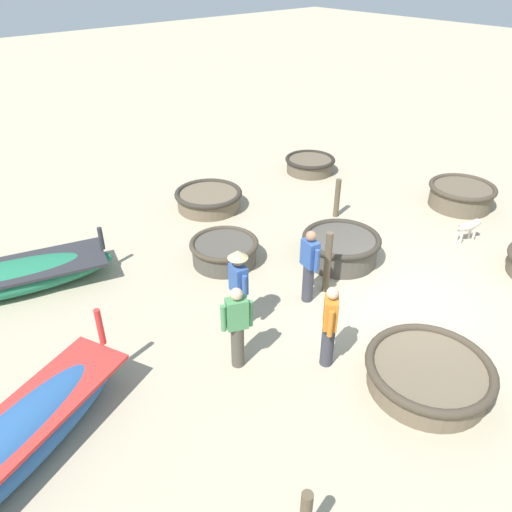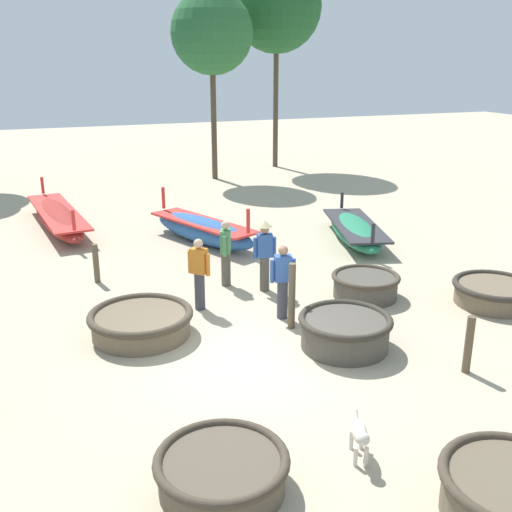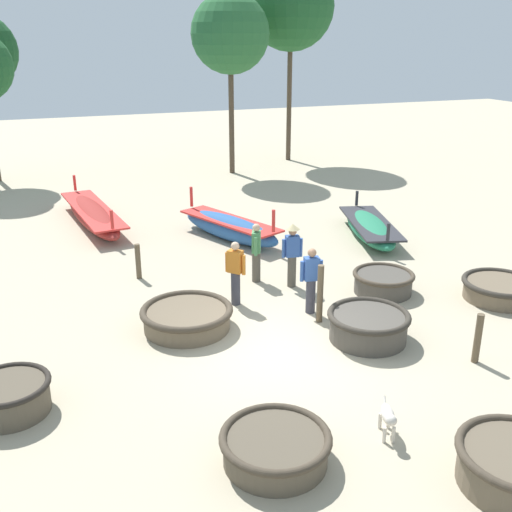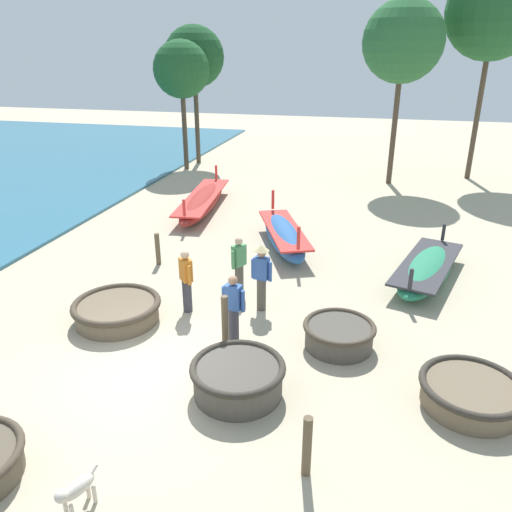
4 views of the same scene
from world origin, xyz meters
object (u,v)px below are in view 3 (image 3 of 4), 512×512
coracle_front_right (10,396)px  tree_center (291,7)px  tree_rightmost (230,34)px  dog (388,417)px  coracle_tilted (499,289)px  fisherman_with_hat (311,279)px  mooring_post_shoreline (320,294)px  mooring_post_inland (138,261)px  long_boat_green_hull (230,227)px  mooring_post_mid_beach (478,338)px  coracle_nearest (383,282)px  long_boat_white_hull (370,228)px  fisherman_standing_left (235,271)px  fisherman_standing_right (292,251)px  fisherman_crouching (256,251)px  coracle_front_left (368,325)px  long_boat_red_hull (93,215)px  coracle_far_left (275,446)px  coracle_center (187,317)px

coracle_front_right → tree_center: size_ratio=0.15×
coracle_front_right → tree_rightmost: size_ratio=0.18×
dog → tree_center: (7.75, 21.42, 6.95)m
coracle_tilted → fisherman_with_hat: bearing=168.1°
mooring_post_shoreline → tree_center: (6.91, 17.34, 6.64)m
coracle_tilted → mooring_post_inland: 9.12m
coracle_front_right → long_boat_green_hull: 9.84m
mooring_post_mid_beach → coracle_front_right: bearing=170.2°
long_boat_green_hull → tree_center: size_ratio=0.45×
coracle_nearest → mooring_post_shoreline: mooring_post_shoreline is taller
long_boat_white_hull → fisherman_standing_left: (-5.66, -3.28, 0.53)m
tree_center → mooring_post_mid_beach: bearing=-103.6°
fisherman_with_hat → fisherman_standing_right: bearing=81.7°
mooring_post_shoreline → fisherman_crouching: bearing=99.9°
coracle_tilted → coracle_nearest: (-2.43, 1.36, 0.02)m
coracle_front_left → coracle_tilted: bearing=9.2°
coracle_front_left → mooring_post_shoreline: 1.31m
long_boat_red_hull → fisherman_standing_right: (4.11, -7.32, 0.62)m
coracle_front_left → coracle_far_left: 4.39m
coracle_center → fisherman_standing_right: bearing=23.3°
long_boat_green_hull → dog: (-0.83, -10.31, -0.02)m
mooring_post_inland → tree_rightmost: 14.29m
coracle_nearest → dog: bearing=-121.6°
coracle_tilted → coracle_far_left: coracle_tilted is taller
long_boat_green_hull → fisherman_standing_left: size_ratio=2.68×
long_boat_white_hull → fisherman_standing_right: size_ratio=2.55×
long_boat_green_hull → mooring_post_mid_beach: long_boat_green_hull is taller
fisherman_with_hat → fisherman_crouching: bearing=102.8°
coracle_front_left → dog: coracle_front_left is taller
coracle_front_right → long_boat_red_hull: size_ratio=0.24×
fisherman_standing_right → dog: (-1.09, -6.16, -0.59)m
coracle_front_right → mooring_post_inland: size_ratio=1.48×
coracle_front_right → coracle_far_left: size_ratio=0.83×
coracle_center → mooring_post_shoreline: 2.97m
fisherman_standing_right → tree_rightmost: 14.60m
coracle_front_left → long_boat_green_hull: bearing=94.6°
long_boat_green_hull → fisherman_with_hat: size_ratio=2.68×
fisherman_standing_left → dog: size_ratio=2.41×
tree_center → coracle_center: bearing=-120.5°
coracle_nearest → fisherman_crouching: (-2.69, 1.81, 0.54)m
fisherman_with_hat → coracle_front_right: bearing=-165.1°
coracle_nearest → coracle_front_left: size_ratio=0.88×
long_boat_white_hull → mooring_post_inland: size_ratio=4.49×
coracle_front_left → mooring_post_shoreline: bearing=117.5°
coracle_far_left → long_boat_green_hull: 10.58m
mooring_post_shoreline → mooring_post_mid_beach: bearing=-52.3°
long_boat_green_hull → mooring_post_inland: bearing=-145.9°
mooring_post_inland → coracle_center: bearing=-82.2°
long_boat_green_hull → fisherman_standing_right: size_ratio=2.52×
coracle_front_left → mooring_post_inland: (-3.88, 5.12, 0.14)m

